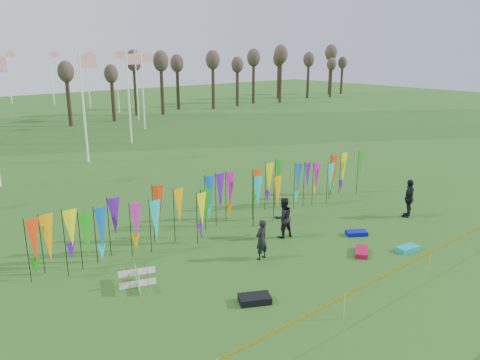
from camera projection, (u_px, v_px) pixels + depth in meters
ground at (338, 278)px, 17.43m from camera, size 160.00×160.00×0.00m
banner_row at (233, 195)px, 22.12m from camera, size 18.64×0.64×2.43m
caution_tape_near at (379, 280)px, 15.70m from camera, size 26.00×0.02×0.90m
tree_line at (244, 62)px, 67.98m from camera, size 53.92×1.92×7.84m
box_kite at (137, 278)px, 16.67m from camera, size 0.67×0.67×0.74m
person_left at (261, 240)px, 18.80m from camera, size 0.67×0.53×1.68m
person_mid at (283, 218)px, 20.96m from camera, size 1.00×0.73×1.86m
person_right at (409, 198)px, 23.51m from camera, size 1.30×0.99×1.96m
kite_bag_turquoise at (408, 249)px, 19.76m from camera, size 1.04×0.64×0.19m
kite_bag_blue at (356, 233)px, 21.39m from camera, size 1.06×0.92×0.20m
kite_bag_red at (362, 252)px, 19.45m from camera, size 1.17×1.03×0.20m
kite_bag_black at (255, 299)px, 15.75m from camera, size 1.23×1.04×0.25m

